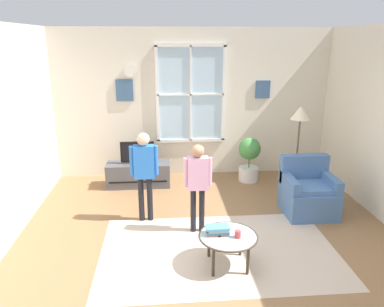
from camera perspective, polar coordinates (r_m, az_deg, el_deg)
ground_plane at (r=4.96m, az=3.11°, el=-14.86°), size 5.88×6.42×0.02m
back_wall at (r=7.25m, az=0.08°, el=7.78°), size 5.28×0.17×2.84m
area_rug at (r=4.96m, az=4.13°, el=-14.71°), size 3.03×1.90×0.01m
tv_stand at (r=6.93m, az=-8.26°, el=-3.20°), size 1.15×0.44×0.44m
television at (r=6.79m, az=-8.42°, el=0.23°), size 0.61×0.08×0.41m
armchair at (r=6.06m, az=17.47°, el=-5.84°), size 0.76×0.74×0.87m
coffee_table at (r=4.50m, az=5.59°, el=-12.78°), size 0.71×0.71×0.41m
book_stack at (r=4.49m, az=3.96°, el=-11.68°), size 0.28×0.16×0.10m
cup at (r=4.44m, az=7.07°, el=-12.24°), size 0.07×0.07×0.09m
remote_near_books at (r=4.50m, az=4.47°, el=-12.21°), size 0.10×0.14×0.02m
person_blue_shirt at (r=5.40m, az=-7.38°, el=-2.06°), size 0.41×0.19×1.36m
person_pink_shirt at (r=5.05m, az=0.88°, el=-3.86°), size 0.39×0.18×1.28m
potted_plant_by_window at (r=7.10m, az=8.81°, el=-0.57°), size 0.42×0.42×0.85m
floor_lamp at (r=6.36m, az=16.30°, el=4.71°), size 0.32×0.32×1.58m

